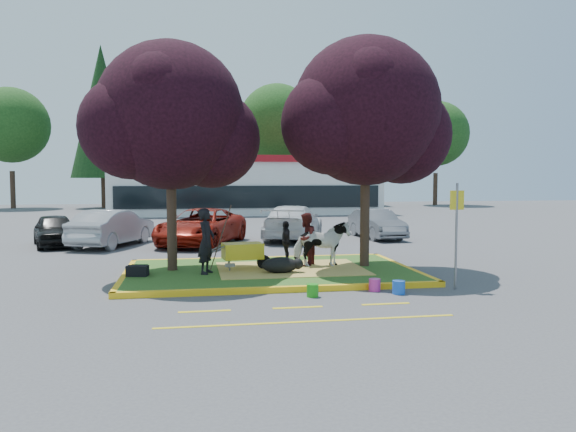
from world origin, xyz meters
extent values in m
plane|color=#424244|center=(0.00, 0.00, 0.00)|extent=(90.00, 90.00, 0.00)
cube|color=#285219|center=(0.00, 0.00, 0.07)|extent=(8.00, 5.00, 0.15)
cube|color=yellow|center=(0.00, -2.58, 0.07)|extent=(8.30, 0.16, 0.15)
cube|color=yellow|center=(0.00, 2.58, 0.07)|extent=(8.30, 0.16, 0.15)
cube|color=yellow|center=(-4.08, 0.00, 0.07)|extent=(0.16, 5.30, 0.15)
cube|color=yellow|center=(4.08, 0.00, 0.07)|extent=(0.16, 5.30, 0.15)
cube|color=#C7B552|center=(0.60, 0.00, 0.15)|extent=(4.20, 3.00, 0.01)
cylinder|color=black|center=(-2.80, 0.40, 1.91)|extent=(0.28, 0.28, 3.53)
sphere|color=black|center=(-2.80, 0.40, 4.56)|extent=(4.20, 4.20, 4.20)
sphere|color=black|center=(-1.64, 0.60, 3.93)|extent=(2.86, 2.86, 2.86)
sphere|color=black|center=(-3.85, 0.10, 4.18)|extent=(2.86, 2.86, 2.86)
cylinder|color=black|center=(2.90, 0.20, 2.00)|extent=(0.28, 0.28, 3.70)
sphere|color=black|center=(2.90, 0.20, 4.77)|extent=(4.40, 4.40, 4.40)
sphere|color=black|center=(4.11, 0.40, 4.11)|extent=(2.99, 2.99, 2.99)
sphere|color=black|center=(1.80, -0.10, 4.37)|extent=(2.99, 2.99, 2.99)
cube|color=yellow|center=(-2.00, -4.20, 0.00)|extent=(1.10, 0.12, 0.01)
cube|color=yellow|center=(0.00, -4.20, 0.00)|extent=(1.10, 0.12, 0.01)
cube|color=yellow|center=(2.00, -4.20, 0.00)|extent=(1.10, 0.12, 0.01)
cube|color=yellow|center=(0.00, -5.40, 0.00)|extent=(6.00, 0.10, 0.01)
cube|color=silver|center=(2.00, 28.00, 2.00)|extent=(20.00, 8.00, 4.00)
cube|color=maroon|center=(2.00, 28.00, 4.15)|extent=(20.40, 8.40, 0.50)
cube|color=black|center=(2.00, 23.95, 1.40)|extent=(19.00, 0.10, 1.60)
cylinder|color=black|center=(-18.00, 38.00, 1.68)|extent=(0.44, 0.44, 3.36)
sphere|color=#143811|center=(-18.00, 38.00, 7.44)|extent=(6.72, 6.72, 6.72)
cylinder|color=black|center=(-10.00, 37.00, 1.96)|extent=(0.44, 0.44, 3.92)
cone|color=black|center=(-10.00, 37.00, 8.68)|extent=(5.60, 5.60, 11.90)
cylinder|color=black|center=(-2.00, 38.50, 1.54)|extent=(0.44, 0.44, 3.08)
sphere|color=#143811|center=(-2.00, 38.50, 6.82)|extent=(6.16, 6.16, 6.16)
cylinder|color=black|center=(6.00, 37.50, 1.82)|extent=(0.44, 0.44, 3.64)
sphere|color=#143811|center=(6.00, 37.50, 8.06)|extent=(7.28, 7.28, 7.28)
cylinder|color=black|center=(14.00, 38.00, 1.75)|extent=(0.44, 0.44, 3.50)
cone|color=black|center=(14.00, 38.00, 7.75)|extent=(5.00, 5.00, 10.62)
cylinder|color=black|center=(22.00, 37.00, 1.61)|extent=(0.44, 0.44, 3.22)
sphere|color=#143811|center=(22.00, 37.00, 7.13)|extent=(6.44, 6.44, 6.44)
imported|color=white|center=(1.56, 0.20, 0.84)|extent=(1.66, 0.82, 1.37)
ellipsoid|color=black|center=(0.18, -0.66, 0.37)|extent=(1.15, 0.85, 0.45)
imported|color=black|center=(-1.85, -0.39, 1.06)|extent=(0.65, 0.78, 1.82)
imported|color=#481514|center=(1.15, 0.47, 0.95)|extent=(0.90, 0.97, 1.60)
imported|color=black|center=(0.69, 1.40, 0.80)|extent=(0.32, 0.76, 1.29)
cylinder|color=black|center=(-0.18, 0.13, 0.35)|extent=(0.41, 0.13, 0.41)
cylinder|color=slate|center=(-1.19, -0.12, 0.30)|extent=(0.04, 0.04, 0.29)
cylinder|color=slate|center=(-1.19, 0.37, 0.30)|extent=(0.04, 0.04, 0.29)
cube|color=gold|center=(-0.80, 0.13, 0.69)|extent=(1.21, 0.82, 0.45)
cylinder|color=slate|center=(-1.64, -0.12, 0.71)|extent=(0.73, 0.14, 0.37)
cylinder|color=slate|center=(-1.64, 0.37, 0.71)|extent=(0.73, 0.14, 0.37)
cube|color=black|center=(-3.70, -0.48, 0.29)|extent=(0.62, 0.42, 0.29)
cube|color=black|center=(-3.70, -0.05, 0.27)|extent=(0.49, 0.36, 0.24)
cylinder|color=slate|center=(4.30, -2.91, 1.34)|extent=(0.06, 0.06, 2.68)
cube|color=gold|center=(4.30, -2.91, 2.25)|extent=(0.38, 0.05, 0.48)
cylinder|color=#1F9717|center=(0.55, -3.18, 0.15)|extent=(0.36, 0.36, 0.30)
cylinder|color=#CD2D8D|center=(2.21, -2.80, 0.15)|extent=(0.37, 0.37, 0.31)
cylinder|color=blue|center=(2.67, -3.23, 0.16)|extent=(0.36, 0.36, 0.33)
imported|color=black|center=(-7.74, 8.16, 0.66)|extent=(2.61, 4.15, 1.32)
imported|color=#97999E|center=(-5.41, 7.75, 0.75)|extent=(3.18, 4.81, 1.50)
imported|color=maroon|center=(-1.84, 7.68, 0.75)|extent=(4.43, 5.95, 1.50)
imported|color=silver|center=(2.30, 8.87, 0.77)|extent=(3.87, 5.76, 1.55)
imported|color=slate|center=(6.19, 8.71, 0.66)|extent=(1.69, 4.11, 1.32)
camera|label=1|loc=(-2.27, -15.97, 2.83)|focal=35.00mm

